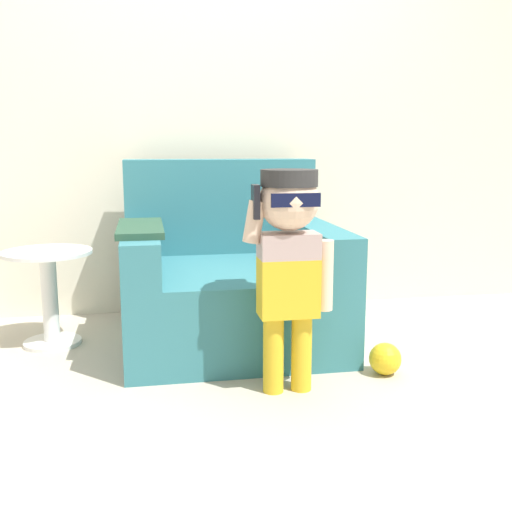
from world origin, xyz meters
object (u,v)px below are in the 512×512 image
side_table (49,288)px  toy_ball (385,359)px  armchair (228,278)px  person_child (289,246)px

side_table → toy_ball: 1.66m
armchair → side_table: size_ratio=2.22×
person_child → side_table: bearing=143.0°
toy_ball → armchair: bearing=133.2°
side_table → toy_ball: bearing=-24.7°
person_child → toy_ball: person_child is taller
toy_ball → side_table: bearing=155.3°
armchair → person_child: armchair is taller
person_child → side_table: (-1.04, 0.78, -0.31)m
armchair → side_table: bearing=177.1°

